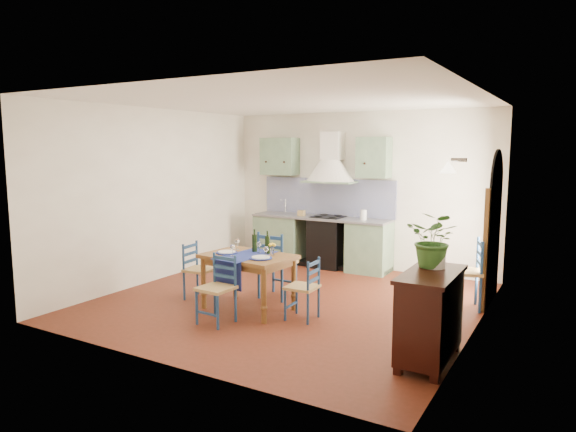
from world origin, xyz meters
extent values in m
plane|color=#491E0F|center=(0.00, 0.00, 0.00)|extent=(5.00, 5.00, 0.00)
cube|color=white|center=(0.00, 2.50, 1.40)|extent=(5.00, 0.04, 2.80)
cube|color=gray|center=(-1.45, 2.19, 0.44)|extent=(0.90, 0.60, 0.88)
cube|color=gray|center=(0.35, 2.19, 0.44)|extent=(0.70, 0.60, 0.88)
cube|color=black|center=(-0.45, 2.19, 0.44)|extent=(0.60, 0.58, 0.88)
cube|color=slate|center=(-0.60, 2.19, 0.90)|extent=(2.60, 0.64, 0.04)
cube|color=silver|center=(-1.45, 2.19, 0.90)|extent=(0.45, 0.40, 0.03)
cylinder|color=silver|center=(-1.45, 2.37, 1.05)|extent=(0.02, 0.02, 0.26)
cube|color=black|center=(-0.45, 2.19, 0.93)|extent=(0.55, 0.48, 0.02)
cube|color=black|center=(-0.60, 2.24, 0.04)|extent=(2.60, 0.50, 0.08)
cube|color=#0A135D|center=(-0.60, 2.46, 1.26)|extent=(2.65, 0.05, 0.68)
cube|color=gray|center=(-1.55, 2.32, 2.00)|extent=(0.70, 0.34, 0.70)
cube|color=gray|center=(0.35, 2.32, 2.00)|extent=(0.55, 0.34, 0.70)
cone|color=silver|center=(-0.45, 2.25, 1.75)|extent=(0.96, 0.96, 0.40)
cube|color=silver|center=(-0.45, 2.34, 2.20)|extent=(0.36, 0.30, 0.50)
cube|color=white|center=(2.50, 0.00, 1.40)|extent=(0.04, 5.00, 2.80)
cube|color=black|center=(2.48, 1.40, 0.82)|extent=(0.03, 1.00, 1.65)
cylinder|color=black|center=(2.48, 1.40, 1.65)|extent=(0.03, 1.00, 1.00)
cube|color=brown|center=(2.46, 0.86, 0.82)|extent=(0.06, 0.06, 1.65)
cube|color=brown|center=(2.46, 1.94, 0.82)|extent=(0.06, 0.06, 1.65)
cube|color=brown|center=(2.47, 1.62, 0.98)|extent=(0.04, 0.55, 1.96)
cylinder|color=silver|center=(2.44, -0.90, 2.05)|extent=(0.15, 0.04, 0.04)
cone|color=#FFEDC6|center=(2.34, -0.90, 1.98)|extent=(0.16, 0.16, 0.12)
cube|color=white|center=(-2.50, 0.00, 1.40)|extent=(0.04, 5.00, 2.80)
cube|color=white|center=(0.00, 0.00, 2.80)|extent=(5.00, 5.00, 0.01)
cube|color=brown|center=(-0.30, -0.60, 0.72)|extent=(1.25, 0.90, 0.05)
cube|color=brown|center=(-0.30, -0.60, 0.66)|extent=(1.12, 0.77, 0.08)
cylinder|color=brown|center=(-0.85, -0.87, 0.35)|extent=(0.07, 0.07, 0.70)
cylinder|color=brown|center=(-0.78, -0.23, 0.35)|extent=(0.07, 0.07, 0.70)
cylinder|color=brown|center=(0.19, -0.97, 0.35)|extent=(0.07, 0.07, 0.70)
cylinder|color=brown|center=(0.25, -0.33, 0.35)|extent=(0.07, 0.07, 0.70)
cube|color=navy|center=(-0.30, -0.65, 0.75)|extent=(0.53, 0.92, 0.01)
cube|color=navy|center=(-0.34, -1.00, 0.57)|extent=(0.44, 0.06, 0.38)
cylinder|color=navy|center=(-0.60, -0.67, 0.76)|extent=(0.29, 0.29, 0.01)
cylinder|color=white|center=(-0.60, -0.67, 0.77)|extent=(0.24, 0.24, 0.01)
cylinder|color=navy|center=(-0.01, -0.73, 0.76)|extent=(0.29, 0.29, 0.01)
cylinder|color=white|center=(-0.01, -0.73, 0.77)|extent=(0.24, 0.24, 0.01)
cylinder|color=black|center=(-0.33, -0.40, 0.91)|extent=(0.07, 0.07, 0.32)
cylinder|color=black|center=(-0.10, -0.42, 0.91)|extent=(0.07, 0.07, 0.32)
cylinder|color=white|center=(0.01, -0.48, 0.81)|extent=(0.05, 0.05, 0.10)
sphere|color=yellow|center=(0.01, -0.48, 0.90)|extent=(0.10, 0.10, 0.10)
cylinder|color=navy|center=(-0.51, -1.43, 0.22)|extent=(0.03, 0.03, 0.43)
cylinder|color=navy|center=(-0.49, -1.09, 0.42)|extent=(0.03, 0.03, 0.85)
cylinder|color=navy|center=(-0.17, -1.44, 0.22)|extent=(0.03, 0.03, 0.43)
cylinder|color=navy|center=(-0.15, -1.11, 0.42)|extent=(0.03, 0.03, 0.85)
cube|color=#A88252|center=(-0.33, -1.27, 0.45)|extent=(0.42, 0.42, 0.04)
cube|color=navy|center=(-0.32, -1.10, 0.56)|extent=(0.36, 0.04, 0.04)
cube|color=navy|center=(-0.32, -1.10, 0.68)|extent=(0.36, 0.04, 0.04)
cube|color=navy|center=(-0.32, -1.10, 0.79)|extent=(0.36, 0.04, 0.04)
cube|color=navy|center=(-0.34, -1.43, 0.17)|extent=(0.34, 0.05, 0.02)
cylinder|color=navy|center=(-0.05, 0.27, 0.25)|extent=(0.04, 0.04, 0.50)
cylinder|color=navy|center=(-0.06, -0.12, 0.49)|extent=(0.04, 0.04, 0.98)
cylinder|color=navy|center=(-0.45, 0.28, 0.25)|extent=(0.04, 0.04, 0.50)
cylinder|color=navy|center=(-0.45, -0.11, 0.49)|extent=(0.04, 0.04, 0.98)
cube|color=#A88252|center=(-0.25, 0.08, 0.52)|extent=(0.46, 0.46, 0.04)
cube|color=navy|center=(-0.26, -0.12, 0.65)|extent=(0.41, 0.03, 0.05)
cube|color=navy|center=(-0.26, -0.12, 0.78)|extent=(0.41, 0.03, 0.05)
cube|color=navy|center=(-0.26, -0.12, 0.91)|extent=(0.41, 0.03, 0.05)
cube|color=navy|center=(-0.25, 0.28, 0.20)|extent=(0.39, 0.04, 0.03)
cylinder|color=navy|center=(-1.00, -0.69, 0.21)|extent=(0.03, 0.03, 0.42)
cylinder|color=navy|center=(-1.33, -0.72, 0.41)|extent=(0.03, 0.03, 0.81)
cylinder|color=navy|center=(-1.03, -0.37, 0.21)|extent=(0.03, 0.03, 0.42)
cylinder|color=navy|center=(-1.35, -0.40, 0.41)|extent=(0.03, 0.03, 0.81)
cube|color=#A88252|center=(-1.18, -0.55, 0.43)|extent=(0.41, 0.41, 0.04)
cube|color=navy|center=(-1.34, -0.56, 0.54)|extent=(0.05, 0.34, 0.04)
cube|color=navy|center=(-1.34, -0.56, 0.65)|extent=(0.05, 0.34, 0.04)
cube|color=navy|center=(-1.34, -0.56, 0.76)|extent=(0.05, 0.34, 0.04)
cube|color=navy|center=(-1.02, -0.53, 0.16)|extent=(0.05, 0.33, 0.02)
cylinder|color=navy|center=(0.36, -0.44, 0.20)|extent=(0.03, 0.03, 0.41)
cylinder|color=navy|center=(0.67, -0.43, 0.40)|extent=(0.03, 0.03, 0.79)
cylinder|color=navy|center=(0.37, -0.76, 0.20)|extent=(0.03, 0.03, 0.41)
cylinder|color=navy|center=(0.68, -0.75, 0.40)|extent=(0.03, 0.03, 0.79)
cube|color=#A88252|center=(0.52, -0.59, 0.42)|extent=(0.38, 0.38, 0.04)
cube|color=navy|center=(0.68, -0.59, 0.53)|extent=(0.03, 0.34, 0.04)
cube|color=navy|center=(0.68, -0.59, 0.63)|extent=(0.03, 0.34, 0.04)
cube|color=navy|center=(0.68, -0.59, 0.74)|extent=(0.03, 0.34, 0.04)
cube|color=navy|center=(0.36, -0.60, 0.16)|extent=(0.04, 0.32, 0.02)
cylinder|color=navy|center=(1.96, 1.03, 0.24)|extent=(0.04, 0.04, 0.49)
cylinder|color=navy|center=(2.32, 1.15, 0.48)|extent=(0.04, 0.04, 0.96)
cylinder|color=navy|center=(2.08, 0.67, 0.24)|extent=(0.04, 0.04, 0.49)
cylinder|color=navy|center=(2.44, 0.78, 0.48)|extent=(0.04, 0.04, 0.96)
cube|color=#A88252|center=(2.20, 0.91, 0.50)|extent=(0.56, 0.56, 0.04)
cube|color=navy|center=(2.38, 0.97, 0.64)|extent=(0.15, 0.39, 0.05)
cube|color=navy|center=(2.38, 0.97, 0.76)|extent=(0.15, 0.39, 0.05)
cube|color=navy|center=(2.38, 0.97, 0.89)|extent=(0.15, 0.39, 0.05)
cube|color=navy|center=(2.02, 0.85, 0.19)|extent=(0.15, 0.37, 0.03)
cube|color=black|center=(2.27, -1.10, 0.49)|extent=(0.45, 1.00, 0.82)
cube|color=black|center=(2.27, -1.10, 0.92)|extent=(0.50, 1.05, 0.04)
cube|color=brown|center=(2.04, -1.33, 0.45)|extent=(0.02, 0.38, 0.63)
cube|color=brown|center=(2.04, -0.87, 0.45)|extent=(0.02, 0.38, 0.63)
cube|color=black|center=(2.09, -1.54, 0.04)|extent=(0.08, 0.08, 0.08)
cube|color=black|center=(2.09, -0.66, 0.04)|extent=(0.08, 0.08, 0.08)
cube|color=black|center=(2.44, -1.54, 0.04)|extent=(0.08, 0.08, 0.08)
cube|color=black|center=(2.44, -0.66, 0.04)|extent=(0.08, 0.08, 0.08)
imported|color=#326125|center=(2.23, -0.89, 1.23)|extent=(0.59, 0.53, 0.59)
camera|label=1|loc=(3.52, -6.15, 2.17)|focal=32.00mm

